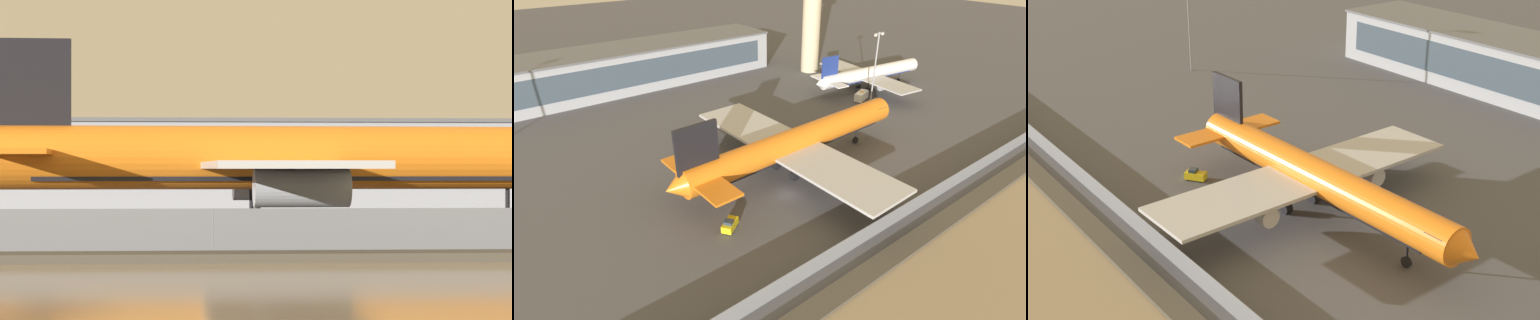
# 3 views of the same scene
# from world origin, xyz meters

# --- Properties ---
(ground_plane) EXTENTS (500.00, 500.00, 0.00)m
(ground_plane) POSITION_xyz_m (0.00, 0.00, 0.00)
(ground_plane) COLOR #4C4C51
(shoreline_seawall) EXTENTS (320.00, 3.00, 0.50)m
(shoreline_seawall) POSITION_xyz_m (0.00, -20.50, 0.25)
(shoreline_seawall) COLOR #474238
(shoreline_seawall) RESTS_ON ground
(perimeter_fence) EXTENTS (280.00, 0.10, 2.77)m
(perimeter_fence) POSITION_xyz_m (0.00, -16.00, 1.39)
(perimeter_fence) COLOR slate
(perimeter_fence) RESTS_ON ground
(cargo_jet_orange) EXTENTS (53.48, 45.89, 15.10)m
(cargo_jet_orange) POSITION_xyz_m (6.44, 5.70, 5.76)
(cargo_jet_orange) COLOR orange
(cargo_jet_orange) RESTS_ON ground
(baggage_tug) EXTENTS (3.54, 3.14, 1.80)m
(baggage_tug) POSITION_xyz_m (-12.83, -1.58, 0.81)
(baggage_tug) COLOR yellow
(baggage_tug) RESTS_ON ground
(terminal_building) EXTENTS (95.70, 18.09, 11.48)m
(terminal_building) POSITION_xyz_m (-3.76, 71.79, 5.75)
(terminal_building) COLOR #9EA3AD
(terminal_building) RESTS_ON ground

